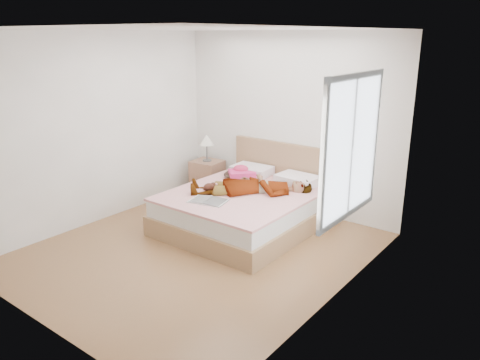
% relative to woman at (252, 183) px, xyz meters
% --- Properties ---
extents(ground, '(4.00, 4.00, 0.00)m').
position_rel_woman_xyz_m(ground, '(-0.07, -1.03, -0.62)').
color(ground, '#4E2B18').
rests_on(ground, ground).
extents(woman, '(1.68, 1.52, 0.23)m').
position_rel_woman_xyz_m(woman, '(0.00, 0.00, 0.00)').
color(woman, white).
rests_on(woman, bed).
extents(hair, '(0.51, 0.59, 0.08)m').
position_rel_woman_xyz_m(hair, '(-0.57, 0.45, -0.07)').
color(hair, black).
rests_on(hair, bed).
extents(phone, '(0.09, 0.10, 0.05)m').
position_rel_woman_xyz_m(phone, '(-0.50, 0.40, 0.06)').
color(phone, silver).
rests_on(phone, bed).
extents(room_shell, '(4.00, 4.00, 4.00)m').
position_rel_woman_xyz_m(room_shell, '(1.70, -0.73, 0.88)').
color(room_shell, white).
rests_on(room_shell, ground).
extents(bed, '(1.80, 2.08, 1.00)m').
position_rel_woman_xyz_m(bed, '(-0.07, 0.01, -0.35)').
color(bed, brown).
rests_on(bed, ground).
extents(towel, '(0.47, 0.48, 0.20)m').
position_rel_woman_xyz_m(towel, '(-0.47, 0.38, -0.03)').
color(towel, '#DE3C65').
rests_on(towel, bed).
extents(magazine, '(0.53, 0.41, 0.03)m').
position_rel_woman_xyz_m(magazine, '(-0.20, -0.67, -0.10)').
color(magazine, silver).
rests_on(magazine, bed).
extents(coffee_mug, '(0.12, 0.09, 0.09)m').
position_rel_woman_xyz_m(coffee_mug, '(-0.24, -0.21, -0.07)').
color(coffee_mug, white).
rests_on(coffee_mug, bed).
extents(plush_toy, '(0.15, 0.21, 0.11)m').
position_rel_woman_xyz_m(plush_toy, '(-0.46, -0.35, -0.05)').
color(plush_toy, black).
rests_on(plush_toy, bed).
extents(nightstand, '(0.50, 0.46, 1.00)m').
position_rel_woman_xyz_m(nightstand, '(-1.39, 0.66, -0.29)').
color(nightstand, brown).
rests_on(nightstand, ground).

